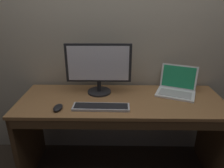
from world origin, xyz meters
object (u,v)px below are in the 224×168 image
Objects in this scene: laptop_white at (176,89)px; computer_mouse at (58,108)px; wired_keyboard at (101,107)px; external_monitor at (99,67)px.

computer_mouse is at bearing -162.44° from laptop_white.
wired_keyboard is 3.85× the size of computer_mouse.
external_monitor is at bearing -179.40° from laptop_white.
laptop_white is 1.05m from computer_mouse.
external_monitor is 4.89× the size of computer_mouse.
laptop_white is 0.89× the size of wired_keyboard.
laptop_white is 3.44× the size of computer_mouse.
external_monitor is (-0.70, -0.01, 0.21)m from laptop_white.
external_monitor reaches higher than laptop_white.
computer_mouse reaches higher than wired_keyboard.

